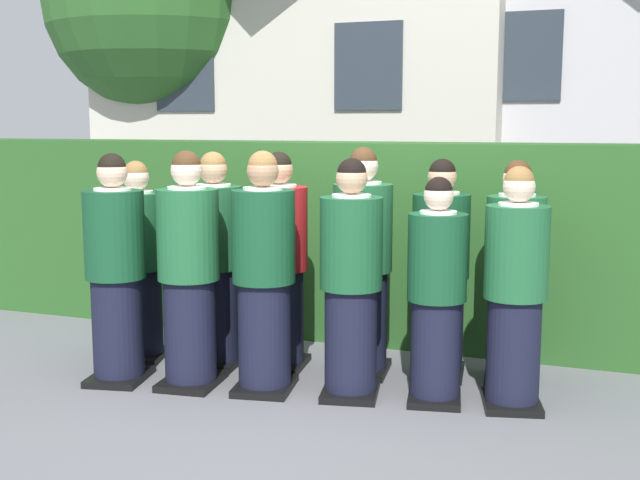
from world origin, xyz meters
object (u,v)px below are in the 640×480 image
(student_front_row_1, at_px, (189,275))
(student_rear_row_5, at_px, (514,278))
(student_front_row_0, at_px, (116,274))
(student_front_row_4, at_px, (437,296))
(student_rear_row_1, at_px, (215,265))
(student_front_row_5, at_px, (515,294))
(student_front_row_3, at_px, (351,284))
(student_front_row_2, at_px, (264,278))
(student_rear_row_0, at_px, (139,266))
(student_rear_row_3, at_px, (362,267))
(student_rear_row_4, at_px, (440,274))
(student_in_red_blazer, at_px, (279,266))

(student_front_row_1, bearing_deg, student_rear_row_5, 22.60)
(student_front_row_0, distance_m, student_front_row_1, 0.56)
(student_front_row_4, xyz_separation_m, student_rear_row_1, (-1.80, 0.24, 0.07))
(student_front_row_5, bearing_deg, student_front_row_4, -171.18)
(student_front_row_3, distance_m, student_rear_row_5, 1.23)
(student_front_row_2, relative_size, student_front_row_4, 1.11)
(student_front_row_0, bearing_deg, student_rear_row_0, 106.37)
(student_rear_row_5, bearing_deg, student_rear_row_3, -170.72)
(student_front_row_5, bearing_deg, student_front_row_0, -170.66)
(student_front_row_4, relative_size, student_rear_row_1, 0.92)
(student_front_row_1, bearing_deg, student_front_row_4, 9.46)
(student_front_row_3, height_order, student_front_row_5, student_front_row_3)
(student_front_row_3, distance_m, student_rear_row_4, 0.82)
(student_in_red_blazer, distance_m, student_rear_row_5, 1.75)
(student_front_row_5, distance_m, student_rear_row_1, 2.31)
(student_front_row_2, relative_size, student_rear_row_0, 1.07)
(student_front_row_1, distance_m, student_rear_row_5, 2.34)
(student_rear_row_3, bearing_deg, student_rear_row_0, -171.09)
(student_front_row_2, height_order, student_rear_row_1, student_front_row_2)
(student_front_row_4, bearing_deg, student_front_row_5, 8.82)
(student_front_row_5, xyz_separation_m, student_rear_row_5, (-0.07, 0.53, 0.01))
(student_rear_row_4, bearing_deg, student_rear_row_3, -165.96)
(student_front_row_0, distance_m, student_front_row_2, 1.11)
(student_rear_row_4, bearing_deg, student_front_row_4, -80.17)
(student_front_row_2, relative_size, student_rear_row_5, 1.04)
(student_front_row_2, bearing_deg, student_rear_row_5, 26.50)
(student_front_row_1, bearing_deg, student_front_row_5, 9.32)
(student_rear_row_1, height_order, student_in_red_blazer, student_in_red_blazer)
(student_front_row_2, distance_m, student_in_red_blazer, 0.55)
(student_in_red_blazer, bearing_deg, student_front_row_2, -78.05)
(student_rear_row_0, bearing_deg, student_front_row_0, -73.63)
(student_rear_row_3, height_order, student_rear_row_4, student_rear_row_3)
(student_rear_row_4, bearing_deg, student_rear_row_0, -169.85)
(student_front_row_2, height_order, student_front_row_5, student_front_row_2)
(student_front_row_2, xyz_separation_m, student_front_row_3, (0.61, 0.10, -0.02))
(student_front_row_5, distance_m, student_rear_row_5, 0.54)
(student_front_row_3, relative_size, student_front_row_4, 1.08)
(student_in_red_blazer, height_order, student_rear_row_4, student_in_red_blazer)
(student_front_row_2, xyz_separation_m, student_rear_row_1, (-0.61, 0.43, -0.01))
(student_rear_row_0, distance_m, student_rear_row_3, 1.80)
(student_front_row_5, relative_size, student_rear_row_4, 0.99)
(student_front_row_5, height_order, student_rear_row_1, student_rear_row_1)
(student_in_red_blazer, relative_size, student_rear_row_5, 1.03)
(student_front_row_5, relative_size, student_rear_row_3, 0.94)
(student_rear_row_0, height_order, student_in_red_blazer, student_in_red_blazer)
(student_front_row_2, relative_size, student_in_red_blazer, 1.02)
(student_rear_row_4, bearing_deg, student_front_row_1, -152.12)
(student_front_row_1, xyz_separation_m, student_rear_row_0, (-0.71, 0.44, -0.05))
(student_front_row_3, height_order, student_front_row_4, student_front_row_3)
(student_rear_row_5, bearing_deg, student_front_row_2, -153.50)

